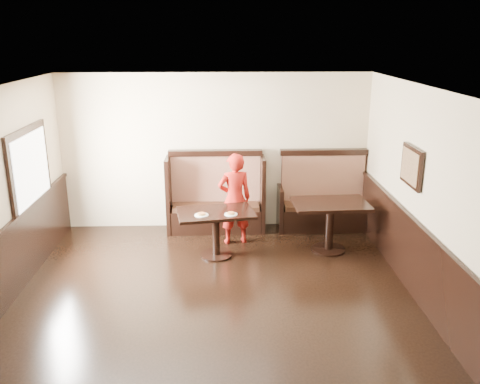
{
  "coord_description": "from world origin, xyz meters",
  "views": [
    {
      "loc": [
        0.12,
        -5.43,
        3.44
      ],
      "look_at": [
        0.4,
        2.35,
        1.0
      ],
      "focal_mm": 38.0,
      "sensor_mm": 36.0,
      "label": 1
    }
  ],
  "objects_px": {
    "booth_main": "(216,202)",
    "child": "(235,199)",
    "booth_neighbor": "(323,203)",
    "table_neighbor": "(330,215)",
    "table_main": "(216,222)"
  },
  "relations": [
    {
      "from": "booth_neighbor",
      "to": "table_main",
      "type": "height_order",
      "value": "booth_neighbor"
    },
    {
      "from": "booth_main",
      "to": "child",
      "type": "distance_m",
      "value": 0.76
    },
    {
      "from": "booth_main",
      "to": "child",
      "type": "xyz_separation_m",
      "value": [
        0.32,
        -0.64,
        0.26
      ]
    },
    {
      "from": "booth_neighbor",
      "to": "child",
      "type": "bearing_deg",
      "value": -158.72
    },
    {
      "from": "booth_main",
      "to": "table_main",
      "type": "xyz_separation_m",
      "value": [
        0.01,
        -1.19,
        0.06
      ]
    },
    {
      "from": "booth_neighbor",
      "to": "table_neighbor",
      "type": "relative_size",
      "value": 1.34
    },
    {
      "from": "booth_main",
      "to": "table_neighbor",
      "type": "xyz_separation_m",
      "value": [
        1.86,
        -1.04,
        0.1
      ]
    },
    {
      "from": "booth_neighbor",
      "to": "table_main",
      "type": "xyz_separation_m",
      "value": [
        -1.94,
        -1.19,
        0.1
      ]
    },
    {
      "from": "table_main",
      "to": "child",
      "type": "bearing_deg",
      "value": 50.99
    },
    {
      "from": "table_neighbor",
      "to": "child",
      "type": "height_order",
      "value": "child"
    },
    {
      "from": "table_main",
      "to": "booth_neighbor",
      "type": "bearing_deg",
      "value": 22.05
    },
    {
      "from": "booth_main",
      "to": "booth_neighbor",
      "type": "xyz_separation_m",
      "value": [
        1.95,
        -0.0,
        -0.05
      ]
    },
    {
      "from": "table_neighbor",
      "to": "booth_neighbor",
      "type": "bearing_deg",
      "value": 82.83
    },
    {
      "from": "booth_neighbor",
      "to": "child",
      "type": "xyz_separation_m",
      "value": [
        -1.63,
        -0.63,
        0.3
      ]
    },
    {
      "from": "booth_neighbor",
      "to": "table_neighbor",
      "type": "distance_m",
      "value": 1.05
    }
  ]
}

